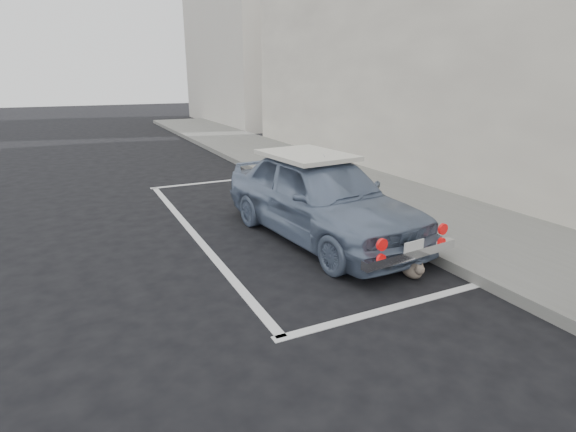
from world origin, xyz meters
TOP-DOWN VIEW (x-y plane):
  - ground at (0.00, 0.00)m, footprint 80.00×80.00m
  - sidewalk at (3.20, 2.00)m, footprint 2.80×40.00m
  - shop_building at (6.33, 4.00)m, footprint 3.50×18.00m
  - building_far at (6.35, 20.00)m, footprint 3.50×10.00m
  - pline_rear at (0.50, -0.50)m, footprint 3.00×0.12m
  - pline_front at (0.50, 6.50)m, footprint 3.00×0.12m
  - pline_side at (-0.90, 3.00)m, footprint 0.12×7.00m
  - retro_coupe at (0.92, 1.92)m, footprint 2.01×4.16m
  - cat at (1.23, 0.03)m, footprint 0.23×0.48m

SIDE VIEW (x-z plane):
  - ground at x=0.00m, z-range 0.00..0.00m
  - pline_rear at x=0.50m, z-range 0.00..0.01m
  - pline_front at x=0.50m, z-range 0.00..0.01m
  - pline_side at x=-0.90m, z-range 0.00..0.01m
  - sidewalk at x=3.20m, z-range 0.00..0.15m
  - cat at x=1.23m, z-range -0.01..0.25m
  - retro_coupe at x=0.92m, z-range 0.01..1.37m
  - shop_building at x=6.33m, z-range -0.01..6.99m
  - building_far at x=6.35m, z-range 0.00..8.00m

